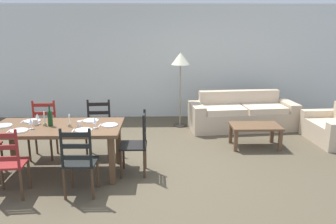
# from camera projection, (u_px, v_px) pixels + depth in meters

# --- Properties ---
(ground_plane) EXTENTS (9.60, 9.60, 0.02)m
(ground_plane) POSITION_uv_depth(u_px,v_px,m) (151.00, 169.00, 5.35)
(ground_plane) COLOR brown
(wall_far) EXTENTS (9.60, 0.16, 2.70)m
(wall_far) POSITION_uv_depth(u_px,v_px,m) (154.00, 62.00, 8.22)
(wall_far) COLOR silver
(wall_far) RESTS_ON ground_plane
(dining_table) EXTENTS (1.90, 0.96, 0.75)m
(dining_table) POSITION_uv_depth(u_px,v_px,m) (57.00, 132.00, 5.04)
(dining_table) COLOR brown
(dining_table) RESTS_ON ground_plane
(dining_chair_near_left) EXTENTS (0.45, 0.43, 0.96)m
(dining_chair_near_left) POSITION_uv_depth(u_px,v_px,m) (8.00, 163.00, 4.35)
(dining_chair_near_left) COLOR maroon
(dining_chair_near_left) RESTS_ON ground_plane
(dining_chair_near_right) EXTENTS (0.43, 0.41, 0.96)m
(dining_chair_near_right) POSITION_uv_depth(u_px,v_px,m) (79.00, 161.00, 4.40)
(dining_chair_near_right) COLOR black
(dining_chair_near_right) RESTS_ON ground_plane
(dining_chair_far_left) EXTENTS (0.43, 0.41, 0.96)m
(dining_chair_far_left) POSITION_uv_depth(u_px,v_px,m) (43.00, 130.00, 5.77)
(dining_chair_far_left) COLOR maroon
(dining_chair_far_left) RESTS_ON ground_plane
(dining_chair_far_right) EXTENTS (0.44, 0.42, 0.96)m
(dining_chair_far_right) POSITION_uv_depth(u_px,v_px,m) (99.00, 129.00, 5.83)
(dining_chair_far_right) COLOR black
(dining_chair_far_right) RESTS_ON ground_plane
(dining_chair_head_east) EXTENTS (0.40, 0.42, 0.96)m
(dining_chair_head_east) POSITION_uv_depth(u_px,v_px,m) (137.00, 143.00, 5.08)
(dining_chair_head_east) COLOR black
(dining_chair_head_east) RESTS_ON ground_plane
(dinner_plate_near_left) EXTENTS (0.24, 0.24, 0.02)m
(dinner_plate_near_left) POSITION_uv_depth(u_px,v_px,m) (19.00, 131.00, 4.77)
(dinner_plate_near_left) COLOR white
(dinner_plate_near_left) RESTS_ON dining_table
(fork_near_left) EXTENTS (0.02, 0.17, 0.01)m
(fork_near_left) POSITION_uv_depth(u_px,v_px,m) (9.00, 131.00, 4.76)
(fork_near_left) COLOR silver
(fork_near_left) RESTS_ON dining_table
(dinner_plate_near_right) EXTENTS (0.24, 0.24, 0.02)m
(dinner_plate_near_right) POSITION_uv_depth(u_px,v_px,m) (84.00, 130.00, 4.78)
(dinner_plate_near_right) COLOR white
(dinner_plate_near_right) RESTS_ON dining_table
(fork_near_right) EXTENTS (0.02, 0.17, 0.01)m
(fork_near_right) POSITION_uv_depth(u_px,v_px,m) (73.00, 131.00, 4.78)
(fork_near_right) COLOR silver
(fork_near_right) RESTS_ON dining_table
(dinner_plate_far_left) EXTENTS (0.24, 0.24, 0.02)m
(dinner_plate_far_left) POSITION_uv_depth(u_px,v_px,m) (32.00, 121.00, 5.25)
(dinner_plate_far_left) COLOR white
(dinner_plate_far_left) RESTS_ON dining_table
(fork_far_left) EXTENTS (0.02, 0.17, 0.01)m
(fork_far_left) POSITION_uv_depth(u_px,v_px,m) (23.00, 121.00, 5.25)
(fork_far_left) COLOR silver
(fork_far_left) RESTS_ON dining_table
(dinner_plate_far_right) EXTENTS (0.24, 0.24, 0.02)m
(dinner_plate_far_right) POSITION_uv_depth(u_px,v_px,m) (91.00, 121.00, 5.27)
(dinner_plate_far_right) COLOR white
(dinner_plate_far_right) RESTS_ON dining_table
(fork_far_right) EXTENTS (0.02, 0.17, 0.01)m
(fork_far_right) POSITION_uv_depth(u_px,v_px,m) (81.00, 121.00, 5.27)
(fork_far_right) COLOR silver
(fork_far_right) RESTS_ON dining_table
(dinner_plate_head_west) EXTENTS (0.24, 0.24, 0.02)m
(dinner_plate_head_west) POSITION_uv_depth(u_px,v_px,m) (4.00, 126.00, 5.00)
(dinner_plate_head_west) COLOR white
(dinner_plate_head_west) RESTS_ON dining_table
(dinner_plate_head_east) EXTENTS (0.24, 0.24, 0.02)m
(dinner_plate_head_east) POSITION_uv_depth(u_px,v_px,m) (110.00, 125.00, 5.03)
(dinner_plate_head_east) COLOR white
(dinner_plate_head_east) RESTS_ON dining_table
(fork_head_east) EXTENTS (0.03, 0.17, 0.01)m
(fork_head_east) POSITION_uv_depth(u_px,v_px,m) (100.00, 126.00, 5.03)
(fork_head_east) COLOR silver
(fork_head_east) RESTS_ON dining_table
(wine_bottle) EXTENTS (0.07, 0.07, 0.32)m
(wine_bottle) POSITION_uv_depth(u_px,v_px,m) (50.00, 118.00, 4.99)
(wine_bottle) COLOR #143819
(wine_bottle) RESTS_ON dining_table
(wine_glass_near_left) EXTENTS (0.06, 0.06, 0.16)m
(wine_glass_near_left) POSITION_uv_depth(u_px,v_px,m) (31.00, 121.00, 4.85)
(wine_glass_near_left) COLOR white
(wine_glass_near_left) RESTS_ON dining_table
(wine_glass_near_right) EXTENTS (0.06, 0.06, 0.16)m
(wine_glass_near_right) POSITION_uv_depth(u_px,v_px,m) (95.00, 121.00, 4.88)
(wine_glass_near_right) COLOR white
(wine_glass_near_right) RESTS_ON dining_table
(wine_glass_far_left) EXTENTS (0.06, 0.06, 0.16)m
(wine_glass_far_left) POSITION_uv_depth(u_px,v_px,m) (37.00, 117.00, 5.11)
(wine_glass_far_left) COLOR white
(wine_glass_far_left) RESTS_ON dining_table
(coffee_cup_primary) EXTENTS (0.07, 0.07, 0.09)m
(coffee_cup_primary) POSITION_uv_depth(u_px,v_px,m) (79.00, 124.00, 4.96)
(coffee_cup_primary) COLOR beige
(coffee_cup_primary) RESTS_ON dining_table
(coffee_cup_secondary) EXTENTS (0.07, 0.07, 0.09)m
(coffee_cup_secondary) POSITION_uv_depth(u_px,v_px,m) (35.00, 122.00, 5.05)
(coffee_cup_secondary) COLOR beige
(coffee_cup_secondary) RESTS_ON dining_table
(candle_tall) EXTENTS (0.05, 0.05, 0.22)m
(candle_tall) POSITION_uv_depth(u_px,v_px,m) (45.00, 122.00, 5.02)
(candle_tall) COLOR #998C66
(candle_tall) RESTS_ON dining_table
(candle_short) EXTENTS (0.05, 0.05, 0.19)m
(candle_short) POSITION_uv_depth(u_px,v_px,m) (70.00, 123.00, 4.97)
(candle_short) COLOR #998C66
(candle_short) RESTS_ON dining_table
(couch) EXTENTS (2.35, 1.04, 0.80)m
(couch) POSITION_uv_depth(u_px,v_px,m) (242.00, 115.00, 7.45)
(couch) COLOR #C5AF93
(couch) RESTS_ON ground_plane
(coffee_table) EXTENTS (0.90, 0.56, 0.42)m
(coffee_table) POSITION_uv_depth(u_px,v_px,m) (255.00, 128.00, 6.26)
(coffee_table) COLOR brown
(coffee_table) RESTS_ON ground_plane
(armchair_upholstered) EXTENTS (0.87, 1.21, 0.72)m
(armchair_upholstered) POSITION_uv_depth(u_px,v_px,m) (336.00, 129.00, 6.57)
(armchair_upholstered) COLOR beige
(armchair_upholstered) RESTS_ON ground_plane
(standing_lamp) EXTENTS (0.40, 0.40, 1.64)m
(standing_lamp) POSITION_uv_depth(u_px,v_px,m) (180.00, 63.00, 7.33)
(standing_lamp) COLOR #332D28
(standing_lamp) RESTS_ON ground_plane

